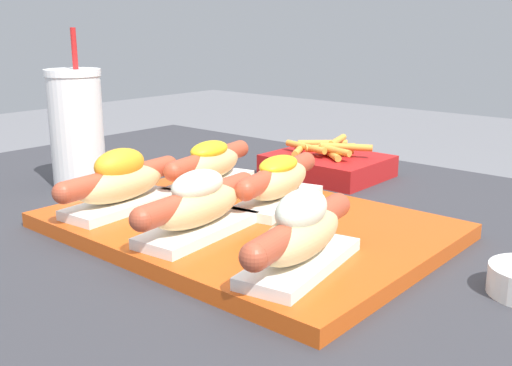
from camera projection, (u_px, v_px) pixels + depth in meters
The scene contains 8 objects.
serving_tray at pixel (245, 225), 0.72m from camera, with size 0.45×0.33×0.02m.
hot_dog_0 at pixel (121, 182), 0.75m from camera, with size 0.07×0.20×0.08m.
hot_dog_1 at pixel (198, 205), 0.66m from camera, with size 0.08×0.20×0.07m.
hot_dog_2 at pixel (301, 234), 0.56m from camera, with size 0.08×0.19×0.08m.
hot_dog_3 at pixel (210, 165), 0.85m from camera, with size 0.09×0.19×0.07m.
hot_dog_4 at pixel (278, 181), 0.76m from camera, with size 0.09×0.19×0.06m.
drink_cup at pixel (77, 128), 0.91m from camera, with size 0.08×0.08×0.24m.
fries_basket at pixel (327, 164), 0.99m from camera, with size 0.18×0.15×0.06m.
Camera 1 is at (0.52, -0.55, 0.97)m, focal length 42.00 mm.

